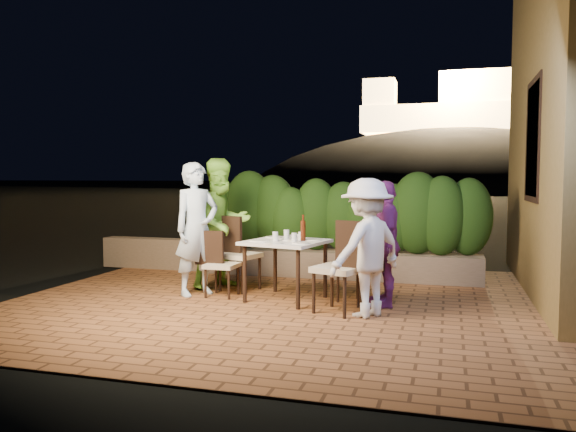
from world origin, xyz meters
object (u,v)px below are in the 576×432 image
at_px(diner_purple, 385,243).
at_px(chair_left_front, 222,264).
at_px(beer_bottle, 303,228).
at_px(chair_right_front, 338,267).
at_px(chair_left_back, 240,253).
at_px(chair_right_back, 358,266).
at_px(diner_green, 222,223).
at_px(dining_table, 286,270).
at_px(diner_white, 367,248).
at_px(parapet_lamp, 200,236).
at_px(diner_blue, 197,229).
at_px(bowl, 296,236).

bearing_deg(diner_purple, chair_left_front, -99.84).
distance_m(beer_bottle, chair_right_front, 0.83).
height_order(beer_bottle, chair_left_back, beer_bottle).
relative_size(beer_bottle, chair_right_back, 0.36).
bearing_deg(diner_green, chair_right_back, -64.89).
bearing_deg(dining_table, diner_white, -26.34).
bearing_deg(beer_bottle, diner_white, -33.30).
bearing_deg(dining_table, parapet_lamp, 138.27).
relative_size(chair_left_front, diner_white, 0.55).
distance_m(chair_right_front, diner_white, 0.42).
xyz_separation_m(dining_table, diner_white, (1.09, -0.54, 0.39)).
xyz_separation_m(dining_table, chair_right_front, (0.75, -0.46, 0.15)).
bearing_deg(diner_white, chair_right_front, -66.32).
height_order(chair_right_back, diner_blue, diner_blue).
bearing_deg(bowl, chair_left_front, -158.27).
xyz_separation_m(chair_left_front, diner_white, (1.94, -0.52, 0.34)).
height_order(beer_bottle, chair_right_back, beer_bottle).
relative_size(beer_bottle, diner_white, 0.21).
xyz_separation_m(chair_left_back, diner_purple, (2.00, -0.39, 0.25)).
bearing_deg(diner_blue, chair_left_back, -11.19).
height_order(dining_table, diner_blue, diner_blue).
height_order(diner_green, diner_white, diner_green).
bearing_deg(dining_table, beer_bottle, 9.35).
xyz_separation_m(beer_bottle, chair_left_front, (-1.07, -0.06, -0.49)).
bearing_deg(diner_blue, dining_table, -55.49).
bearing_deg(chair_left_front, dining_table, 2.57).
relative_size(beer_bottle, chair_left_front, 0.38).
xyz_separation_m(beer_bottle, parapet_lamp, (-2.21, 1.75, -0.34)).
bearing_deg(chair_left_front, diner_white, -13.78).
relative_size(beer_bottle, chair_left_back, 0.32).
bearing_deg(bowl, diner_green, 170.51).
relative_size(beer_bottle, parapet_lamp, 2.32).
bearing_deg(diner_purple, diner_white, -25.10).
bearing_deg(diner_white, chair_right_back, -126.26).
xyz_separation_m(chair_right_front, diner_blue, (-1.96, 0.45, 0.34)).
xyz_separation_m(chair_left_back, diner_green, (-0.30, 0.10, 0.40)).
bearing_deg(chair_right_front, diner_white, -173.65).
bearing_deg(bowl, parapet_lamp, 144.60).
xyz_separation_m(chair_left_front, parapet_lamp, (-1.15, 1.80, 0.15)).
bearing_deg(dining_table, diner_blue, -179.32).
relative_size(bowl, chair_left_front, 0.19).
xyz_separation_m(chair_right_back, diner_blue, (-2.10, -0.10, 0.41)).
height_order(chair_right_front, diner_green, diner_green).
relative_size(bowl, chair_right_back, 0.18).
xyz_separation_m(beer_bottle, bowl, (-0.17, 0.30, -0.14)).
relative_size(dining_table, diner_blue, 0.52).
bearing_deg(beer_bottle, diner_blue, -178.00).
xyz_separation_m(beer_bottle, diner_green, (-1.29, 0.48, -0.01)).
bearing_deg(chair_right_front, diner_purple, -114.68).
bearing_deg(chair_right_back, parapet_lamp, 4.69).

